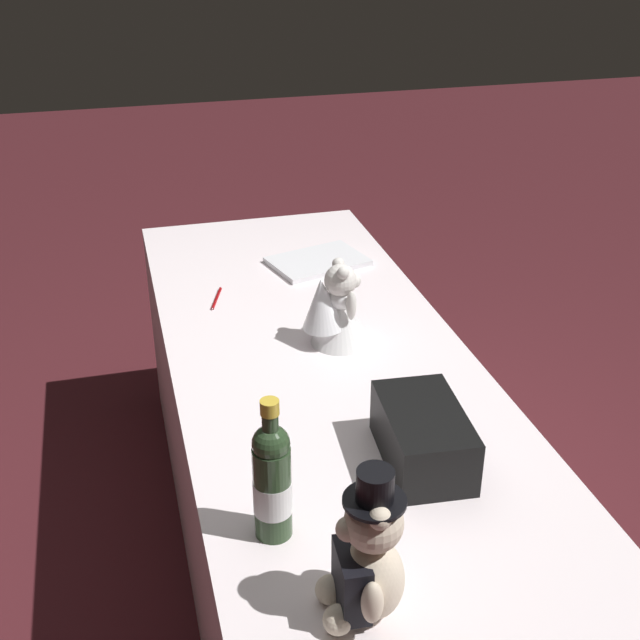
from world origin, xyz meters
The scene contains 8 objects.
ground_plane centered at (0.00, 0.00, 0.00)m, with size 12.00×12.00×0.00m, color #47191E.
reception_table centered at (0.00, 0.00, 0.35)m, with size 2.02×0.76×0.71m, color white.
teddy_bear_groom centered at (-0.83, 0.14, 0.82)m, with size 0.16×0.14×0.29m.
teddy_bear_bride centered at (0.05, -0.05, 0.81)m, with size 0.15×0.19×0.23m.
champagne_bottle centered at (-0.61, 0.25, 0.83)m, with size 0.07×0.07×0.29m.
signing_pen centered at (0.38, 0.21, 0.71)m, with size 0.14×0.05×0.01m.
gift_case_black centered at (-0.48, -0.09, 0.77)m, with size 0.28×0.18×0.12m.
guestbook centered at (0.56, -0.14, 0.72)m, with size 0.20×0.29×0.02m, color white.
Camera 1 is at (-1.76, 0.47, 1.76)m, focal length 46.15 mm.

